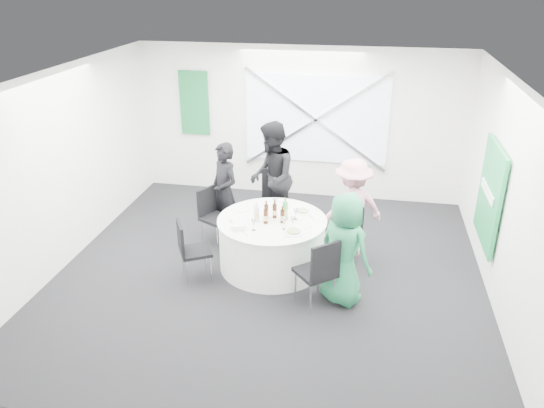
% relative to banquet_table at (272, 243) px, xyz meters
% --- Properties ---
extents(floor, '(6.00, 6.00, 0.00)m').
position_rel_banquet_table_xyz_m(floor, '(0.00, -0.20, -0.38)').
color(floor, black).
rests_on(floor, ground).
extents(ceiling, '(6.00, 6.00, 0.00)m').
position_rel_banquet_table_xyz_m(ceiling, '(0.00, -0.20, 2.42)').
color(ceiling, silver).
rests_on(ceiling, wall_back).
extents(wall_back, '(6.00, 0.00, 6.00)m').
position_rel_banquet_table_xyz_m(wall_back, '(0.00, 2.80, 1.02)').
color(wall_back, silver).
rests_on(wall_back, floor).
extents(wall_front, '(6.00, 0.00, 6.00)m').
position_rel_banquet_table_xyz_m(wall_front, '(0.00, -3.20, 1.02)').
color(wall_front, silver).
rests_on(wall_front, floor).
extents(wall_left, '(0.00, 6.00, 6.00)m').
position_rel_banquet_table_xyz_m(wall_left, '(-3.00, -0.20, 1.02)').
color(wall_left, silver).
rests_on(wall_left, floor).
extents(wall_right, '(0.00, 6.00, 6.00)m').
position_rel_banquet_table_xyz_m(wall_right, '(3.00, -0.20, 1.02)').
color(wall_right, silver).
rests_on(wall_right, floor).
extents(window_panel, '(2.60, 0.03, 1.60)m').
position_rel_banquet_table_xyz_m(window_panel, '(0.30, 2.76, 1.12)').
color(window_panel, silver).
rests_on(window_panel, wall_back).
extents(window_brace_a, '(2.63, 0.05, 1.84)m').
position_rel_banquet_table_xyz_m(window_brace_a, '(0.30, 2.72, 1.12)').
color(window_brace_a, silver).
rests_on(window_brace_a, window_panel).
extents(window_brace_b, '(2.63, 0.05, 1.84)m').
position_rel_banquet_table_xyz_m(window_brace_b, '(0.30, 2.72, 1.12)').
color(window_brace_b, silver).
rests_on(window_brace_b, window_panel).
extents(green_banner, '(0.55, 0.04, 1.20)m').
position_rel_banquet_table_xyz_m(green_banner, '(-2.00, 2.75, 1.32)').
color(green_banner, '#156B35').
rests_on(green_banner, wall_back).
extents(green_sign, '(0.05, 1.20, 1.40)m').
position_rel_banquet_table_xyz_m(green_sign, '(2.94, 0.40, 0.82)').
color(green_sign, '#198D44').
rests_on(green_sign, wall_right).
extents(banquet_table, '(1.56, 1.56, 0.76)m').
position_rel_banquet_table_xyz_m(banquet_table, '(0.00, 0.00, 0.00)').
color(banquet_table, white).
rests_on(banquet_table, floor).
extents(chair_back, '(0.52, 0.53, 1.01)m').
position_rel_banquet_table_xyz_m(chair_back, '(-0.19, 1.24, 0.22)').
color(chair_back, black).
rests_on(chair_back, floor).
extents(chair_back_left, '(0.56, 0.55, 0.90)m').
position_rel_banquet_table_xyz_m(chair_back_left, '(-1.06, 0.58, 0.15)').
color(chair_back_left, black).
rests_on(chair_back_left, floor).
extents(chair_back_right, '(0.55, 0.54, 0.93)m').
position_rel_banquet_table_xyz_m(chair_back_right, '(1.09, 0.38, 0.17)').
color(chair_back_right, black).
rests_on(chair_back_right, floor).
extents(chair_front_right, '(0.63, 0.63, 0.98)m').
position_rel_banquet_table_xyz_m(chair_front_right, '(0.78, -0.91, 0.20)').
color(chair_front_right, black).
rests_on(chair_front_right, floor).
extents(chair_front_left, '(0.55, 0.55, 0.89)m').
position_rel_banquet_table_xyz_m(chair_front_left, '(-1.05, -0.57, 0.14)').
color(chair_front_left, black).
rests_on(chair_front_left, floor).
extents(person_man_back_left, '(0.68, 0.66, 1.58)m').
position_rel_banquet_table_xyz_m(person_man_back_left, '(-0.91, 0.81, 0.41)').
color(person_man_back_left, black).
rests_on(person_man_back_left, floor).
extents(person_man_back, '(0.65, 0.97, 1.84)m').
position_rel_banquet_table_xyz_m(person_man_back, '(-0.23, 1.19, 0.54)').
color(person_man_back, black).
rests_on(person_man_back, floor).
extents(person_woman_pink, '(1.09, 0.86, 1.54)m').
position_rel_banquet_table_xyz_m(person_woman_pink, '(1.10, 0.56, 0.39)').
color(person_woman_pink, pink).
rests_on(person_woman_pink, floor).
extents(person_woman_green, '(0.89, 0.81, 1.52)m').
position_rel_banquet_table_xyz_m(person_woman_green, '(1.06, -0.69, 0.38)').
color(person_woman_green, '#217C4D').
rests_on(person_woman_green, floor).
extents(plate_back, '(0.28, 0.28, 0.01)m').
position_rel_banquet_table_xyz_m(plate_back, '(0.04, 0.49, 0.39)').
color(plate_back, white).
rests_on(plate_back, banquet_table).
extents(plate_back_left, '(0.27, 0.27, 0.01)m').
position_rel_banquet_table_xyz_m(plate_back_left, '(-0.53, 0.27, 0.39)').
color(plate_back_left, white).
rests_on(plate_back_left, banquet_table).
extents(plate_back_right, '(0.24, 0.24, 0.04)m').
position_rel_banquet_table_xyz_m(plate_back_right, '(0.40, 0.31, 0.40)').
color(plate_back_right, white).
rests_on(plate_back_right, banquet_table).
extents(plate_front_right, '(0.28, 0.28, 0.04)m').
position_rel_banquet_table_xyz_m(plate_front_right, '(0.36, -0.36, 0.40)').
color(plate_front_right, white).
rests_on(plate_front_right, banquet_table).
extents(plate_front_left, '(0.25, 0.25, 0.01)m').
position_rel_banquet_table_xyz_m(plate_front_left, '(-0.41, -0.32, 0.39)').
color(plate_front_left, white).
rests_on(plate_front_left, banquet_table).
extents(napkin, '(0.21, 0.17, 0.05)m').
position_rel_banquet_table_xyz_m(napkin, '(-0.40, -0.38, 0.42)').
color(napkin, white).
rests_on(napkin, plate_front_left).
extents(beer_bottle_a, '(0.06, 0.06, 0.26)m').
position_rel_banquet_table_xyz_m(beer_bottle_a, '(-0.09, 0.03, 0.48)').
color(beer_bottle_a, '#3C1C0B').
rests_on(beer_bottle_a, banquet_table).
extents(beer_bottle_b, '(0.06, 0.06, 0.26)m').
position_rel_banquet_table_xyz_m(beer_bottle_b, '(0.03, 0.07, 0.48)').
color(beer_bottle_b, '#3C1C0B').
rests_on(beer_bottle_b, banquet_table).
extents(beer_bottle_c, '(0.06, 0.06, 0.25)m').
position_rel_banquet_table_xyz_m(beer_bottle_c, '(0.16, -0.07, 0.47)').
color(beer_bottle_c, '#3C1C0B').
rests_on(beer_bottle_c, banquet_table).
extents(beer_bottle_d, '(0.06, 0.06, 0.27)m').
position_rel_banquet_table_xyz_m(beer_bottle_d, '(-0.06, -0.14, 0.48)').
color(beer_bottle_d, '#3C1C0B').
rests_on(beer_bottle_d, banquet_table).
extents(green_water_bottle, '(0.08, 0.08, 0.32)m').
position_rel_banquet_table_xyz_m(green_water_bottle, '(0.18, 0.05, 0.51)').
color(green_water_bottle, green).
rests_on(green_water_bottle, banquet_table).
extents(clear_water_bottle, '(0.08, 0.08, 0.28)m').
position_rel_banquet_table_xyz_m(clear_water_bottle, '(-0.20, -0.09, 0.49)').
color(clear_water_bottle, silver).
rests_on(clear_water_bottle, banquet_table).
extents(wine_glass_a, '(0.07, 0.07, 0.17)m').
position_rel_banquet_table_xyz_m(wine_glass_a, '(0.22, -0.27, 0.50)').
color(wine_glass_a, white).
rests_on(wine_glass_a, banquet_table).
extents(wine_glass_b, '(0.07, 0.07, 0.17)m').
position_rel_banquet_table_xyz_m(wine_glass_b, '(0.33, -0.22, 0.50)').
color(wine_glass_b, white).
rests_on(wine_glass_b, banquet_table).
extents(wine_glass_c, '(0.07, 0.07, 0.17)m').
position_rel_banquet_table_xyz_m(wine_glass_c, '(-0.18, -0.38, 0.50)').
color(wine_glass_c, white).
rests_on(wine_glass_c, banquet_table).
extents(wine_glass_d, '(0.07, 0.07, 0.17)m').
position_rel_banquet_table_xyz_m(wine_glass_d, '(-0.02, 0.35, 0.50)').
color(wine_glass_d, white).
rests_on(wine_glass_d, banquet_table).
extents(wine_glass_e, '(0.07, 0.07, 0.17)m').
position_rel_banquet_table_xyz_m(wine_glass_e, '(0.33, 0.06, 0.50)').
color(wine_glass_e, white).
rests_on(wine_glass_e, banquet_table).
extents(fork_a, '(0.09, 0.14, 0.01)m').
position_rel_banquet_table_xyz_m(fork_a, '(0.56, 0.15, 0.38)').
color(fork_a, silver).
rests_on(fork_a, banquet_table).
extents(knife_a, '(0.09, 0.14, 0.01)m').
position_rel_banquet_table_xyz_m(knife_a, '(0.38, 0.43, 0.38)').
color(knife_a, silver).
rests_on(knife_a, banquet_table).
extents(fork_b, '(0.11, 0.12, 0.01)m').
position_rel_banquet_table_xyz_m(fork_b, '(0.30, -0.49, 0.38)').
color(fork_b, silver).
rests_on(fork_b, banquet_table).
extents(knife_b, '(0.10, 0.13, 0.01)m').
position_rel_banquet_table_xyz_m(knife_b, '(0.55, -0.18, 0.38)').
color(knife_b, silver).
rests_on(knife_b, banquet_table).
extents(fork_c, '(0.10, 0.13, 0.01)m').
position_rel_banquet_table_xyz_m(fork_c, '(-0.54, -0.20, 0.38)').
color(fork_c, silver).
rests_on(fork_c, banquet_table).
extents(knife_c, '(0.12, 0.12, 0.01)m').
position_rel_banquet_table_xyz_m(knife_c, '(-0.27, -0.51, 0.38)').
color(knife_c, silver).
rests_on(knife_c, banquet_table).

